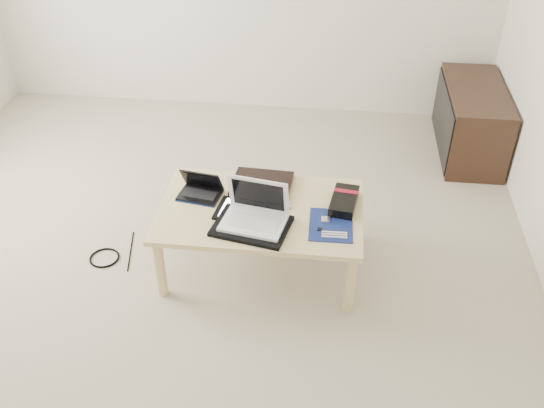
# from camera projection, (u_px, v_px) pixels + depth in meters

# --- Properties ---
(ground) EXTENTS (4.00, 4.00, 0.00)m
(ground) POSITION_uv_depth(u_px,v_px,m) (189.00, 259.00, 3.54)
(ground) COLOR #AD9E8C
(ground) RESTS_ON ground
(coffee_table) EXTENTS (1.10, 0.70, 0.40)m
(coffee_table) POSITION_uv_depth(u_px,v_px,m) (261.00, 216.00, 3.30)
(coffee_table) COLOR #DFC786
(coffee_table) RESTS_ON ground
(media_cabinet) EXTENTS (0.41, 0.90, 0.50)m
(media_cabinet) POSITION_uv_depth(u_px,v_px,m) (470.00, 120.00, 4.39)
(media_cabinet) COLOR #372016
(media_cabinet) RESTS_ON ground
(book) EXTENTS (0.35, 0.29, 0.03)m
(book) POSITION_uv_depth(u_px,v_px,m) (262.00, 184.00, 3.43)
(book) COLOR black
(book) RESTS_ON coffee_table
(netbook) EXTENTS (0.25, 0.20, 0.15)m
(netbook) POSITION_uv_depth(u_px,v_px,m) (200.00, 190.00, 3.35)
(netbook) COLOR black
(netbook) RESTS_ON coffee_table
(tablet) EXTENTS (0.30, 0.24, 0.01)m
(tablet) POSITION_uv_depth(u_px,v_px,m) (242.00, 211.00, 3.24)
(tablet) COLOR black
(tablet) RESTS_ON coffee_table
(remote) EXTENTS (0.12, 0.21, 0.02)m
(remote) POSITION_uv_depth(u_px,v_px,m) (282.00, 198.00, 3.33)
(remote) COLOR #B4B4B8
(remote) RESTS_ON coffee_table
(neoprene_sleeve) EXTENTS (0.43, 0.35, 0.02)m
(neoprene_sleeve) POSITION_uv_depth(u_px,v_px,m) (252.00, 226.00, 3.13)
(neoprene_sleeve) COLOR black
(neoprene_sleeve) RESTS_ON coffee_table
(white_laptop) EXTENTS (0.36, 0.28, 0.23)m
(white_laptop) POSITION_uv_depth(u_px,v_px,m) (255.00, 213.00, 3.12)
(white_laptop) COLOR white
(white_laptop) RESTS_ON neoprene_sleeve
(motherboard) EXTENTS (0.23, 0.29, 0.01)m
(motherboard) POSITION_uv_depth(u_px,v_px,m) (331.00, 225.00, 3.14)
(motherboard) COLOR #0C1D51
(motherboard) RESTS_ON coffee_table
(gpu_box) EXTENTS (0.17, 0.28, 0.06)m
(gpu_box) POSITION_uv_depth(u_px,v_px,m) (344.00, 201.00, 3.27)
(gpu_box) COLOR black
(gpu_box) RESTS_ON coffee_table
(cable_coil) EXTENTS (0.14, 0.14, 0.01)m
(cable_coil) POSITION_uv_depth(u_px,v_px,m) (239.00, 208.00, 3.26)
(cable_coil) COLOR black
(cable_coil) RESTS_ON coffee_table
(floor_cable_coil) EXTENTS (0.21, 0.21, 0.01)m
(floor_cable_coil) POSITION_uv_depth(u_px,v_px,m) (104.00, 258.00, 3.54)
(floor_cable_coil) COLOR black
(floor_cable_coil) RESTS_ON ground
(floor_cable_trail) EXTENTS (0.08, 0.35, 0.01)m
(floor_cable_trail) POSITION_uv_depth(u_px,v_px,m) (131.00, 251.00, 3.59)
(floor_cable_trail) COLOR black
(floor_cable_trail) RESTS_ON ground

